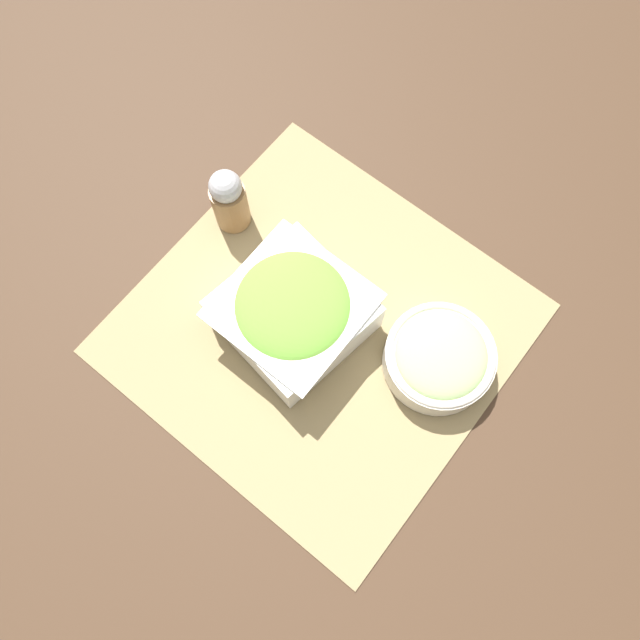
% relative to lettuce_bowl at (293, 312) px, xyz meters
% --- Properties ---
extents(ground_plane, '(3.00, 3.00, 0.00)m').
position_rel_lettuce_bowl_xyz_m(ground_plane, '(-0.03, -0.02, -0.05)').
color(ground_plane, '#422D1E').
extents(placemat, '(0.45, 0.44, 0.00)m').
position_rel_lettuce_bowl_xyz_m(placemat, '(-0.03, -0.02, -0.05)').
color(placemat, '#937F56').
rests_on(placemat, ground_plane).
extents(lettuce_bowl, '(0.18, 0.18, 0.08)m').
position_rel_lettuce_bowl_xyz_m(lettuce_bowl, '(0.00, 0.00, 0.00)').
color(lettuce_bowl, white).
rests_on(lettuce_bowl, placemat).
extents(cucumber_bowl, '(0.13, 0.13, 0.05)m').
position_rel_lettuce_bowl_xyz_m(cucumber_bowl, '(-0.17, -0.07, -0.01)').
color(cucumber_bowl, silver).
rests_on(cucumber_bowl, placemat).
extents(pepper_shaker, '(0.05, 0.05, 0.10)m').
position_rel_lettuce_bowl_xyz_m(pepper_shaker, '(0.16, -0.06, 0.01)').
color(pepper_shaker, olive).
rests_on(pepper_shaker, placemat).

